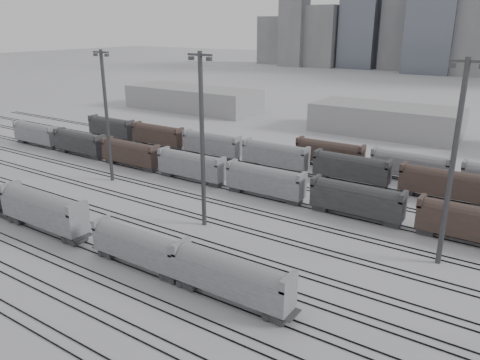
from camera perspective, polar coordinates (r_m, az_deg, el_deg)
The scene contains 13 objects.
ground at distance 67.33m, azimuth -17.40°, elevation -8.63°, with size 900.00×900.00×0.00m, color silver.
tracks at distance 78.17m, azimuth -7.52°, elevation -3.96°, with size 220.00×71.50×0.16m.
hopper_car_a at distance 75.42m, azimuth -22.86°, elevation -3.20°, with size 16.85×3.35×6.02m.
hopper_car_b at distance 61.29m, azimuth -12.36°, elevation -7.74°, with size 13.99×2.78×5.00m.
hopper_car_c at distance 52.75m, azimuth -1.10°, elevation -11.58°, with size 14.99×2.98×5.36m.
light_mast_b at distance 93.73m, azimuth -15.97°, elevation 7.79°, with size 4.05×0.65×25.32m.
light_mast_c at distance 69.01m, azimuth -4.64°, elevation 5.17°, with size 4.19×0.67×26.20m.
light_mast_d at distance 62.55m, azimuth 24.54°, elevation 2.14°, with size 4.20×0.67×26.24m.
bg_string_near at distance 83.81m, azimuth 3.07°, elevation -0.27°, with size 151.00×3.00×5.60m.
bg_string_mid at distance 93.62m, azimuth 13.40°, elevation 1.27°, with size 151.00×3.00×5.60m.
bg_string_far at distance 97.11m, azimuth 24.77°, elevation 0.65°, with size 66.00×3.00×5.60m.
warehouse_left at distance 172.16m, azimuth -5.81°, elevation 9.83°, with size 50.00×18.00×8.00m, color #959597.
warehouse_mid at distance 139.26m, azimuth 17.29°, elevation 7.04°, with size 40.00×18.00×8.00m, color #959597.
Camera 1 is at (48.18, -36.42, 29.77)m, focal length 35.00 mm.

